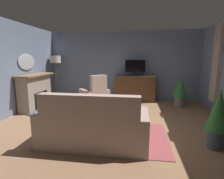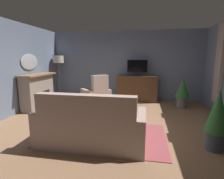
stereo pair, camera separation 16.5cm
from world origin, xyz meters
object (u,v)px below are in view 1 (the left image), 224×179
at_px(potted_plant_small_fern_corner, 218,115).
at_px(cat, 72,110).
at_px(floor_lamp, 56,63).
at_px(tv_remote, 112,110).
at_px(folded_newspaper, 104,109).
at_px(fireplace, 36,92).
at_px(tv_cabinet, 135,89).
at_px(television, 135,67).
at_px(wall_mirror_oval, 27,62).
at_px(potted_plant_tall_palm_by_window, 180,91).
at_px(armchair_in_far_corner, 95,97).
at_px(sofa_floral, 93,128).
at_px(coffee_table, 108,110).

distance_m(potted_plant_small_fern_corner, cat, 3.90).
relative_size(potted_plant_small_fern_corner, floor_lamp, 0.64).
relative_size(tv_remote, folded_newspaper, 0.57).
relative_size(fireplace, potted_plant_small_fern_corner, 1.37).
distance_m(tv_remote, floor_lamp, 3.98).
bearing_deg(floor_lamp, tv_cabinet, 1.05).
bearing_deg(tv_cabinet, television, -90.00).
height_order(tv_remote, folded_newspaper, tv_remote).
height_order(tv_cabinet, cat, tv_cabinet).
bearing_deg(wall_mirror_oval, folded_newspaper, -21.77).
xyz_separation_m(tv_remote, potted_plant_tall_palm_by_window, (2.08, 2.09, 0.16)).
height_order(tv_cabinet, floor_lamp, floor_lamp).
bearing_deg(armchair_in_far_corner, tv_remote, -63.19).
xyz_separation_m(fireplace, potted_plant_tall_palm_by_window, (4.84, 0.95, 0.02)).
bearing_deg(sofa_floral, potted_plant_small_fern_corner, 5.94).
height_order(tv_cabinet, television, television).
bearing_deg(tv_remote, floor_lamp, -79.72).
bearing_deg(armchair_in_far_corner, folded_newspaper, -68.98).
bearing_deg(potted_plant_small_fern_corner, fireplace, 157.77).
distance_m(sofa_floral, potted_plant_tall_palm_by_window, 3.93).
bearing_deg(armchair_in_far_corner, fireplace, -162.92).
xyz_separation_m(television, potted_plant_tall_palm_by_window, (1.59, -0.58, -0.76)).
height_order(tv_remote, floor_lamp, floor_lamp).
xyz_separation_m(television, tv_remote, (-0.50, -2.67, -0.93)).
distance_m(armchair_in_far_corner, floor_lamp, 2.40).
bearing_deg(potted_plant_small_fern_corner, folded_newspaper, 159.38).
height_order(wall_mirror_oval, coffee_table, wall_mirror_oval).
distance_m(tv_remote, potted_plant_small_fern_corner, 2.28).
height_order(coffee_table, potted_plant_tall_palm_by_window, potted_plant_tall_palm_by_window).
relative_size(tv_remote, sofa_floral, 0.08).
xyz_separation_m(cat, floor_lamp, (-1.37, 1.83, 1.41)).
bearing_deg(potted_plant_tall_palm_by_window, fireplace, -168.94).
xyz_separation_m(wall_mirror_oval, floor_lamp, (0.25, 1.52, -0.06)).
distance_m(potted_plant_tall_palm_by_window, cat, 3.72).
relative_size(sofa_floral, potted_plant_small_fern_corner, 1.82).
xyz_separation_m(armchair_in_far_corner, potted_plant_small_fern_corner, (2.98, -2.57, 0.30)).
height_order(folded_newspaper, potted_plant_small_fern_corner, potted_plant_small_fern_corner).
height_order(wall_mirror_oval, sofa_floral, wall_mirror_oval).
xyz_separation_m(coffee_table, floor_lamp, (-2.62, 2.57, 1.15)).
relative_size(television, potted_plant_tall_palm_by_window, 0.76).
xyz_separation_m(folded_newspaper, armchair_in_far_corner, (-0.65, 1.69, -0.06)).
relative_size(armchair_in_far_corner, potted_plant_small_fern_corner, 1.02).
bearing_deg(folded_newspaper, wall_mirror_oval, 144.29).
bearing_deg(armchair_in_far_corner, sofa_floral, -76.83).
xyz_separation_m(wall_mirror_oval, tv_remote, (3.01, -1.14, -1.15)).
bearing_deg(potted_plant_tall_palm_by_window, armchair_in_far_corner, -172.93).
bearing_deg(floor_lamp, sofa_floral, -55.89).
height_order(wall_mirror_oval, cat, wall_mirror_oval).
xyz_separation_m(wall_mirror_oval, television, (3.50, 1.53, -0.23)).
bearing_deg(armchair_in_far_corner, floor_lamp, 153.44).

